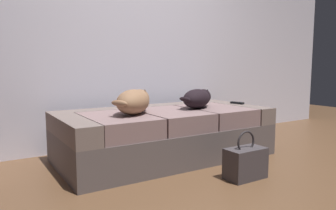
{
  "coord_description": "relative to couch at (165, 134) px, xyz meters",
  "views": [
    {
      "loc": [
        -1.57,
        -1.62,
        0.87
      ],
      "look_at": [
        0.0,
        0.91,
        0.51
      ],
      "focal_mm": 34.46,
      "sensor_mm": 36.0,
      "label": 1
    }
  ],
  "objects": [
    {
      "name": "couch",
      "position": [
        0.0,
        0.0,
        0.0
      ],
      "size": [
        1.98,
        0.95,
        0.46
      ],
      "color": "#574D4D",
      "rests_on": "ground"
    },
    {
      "name": "back_wall",
      "position": [
        0.0,
        0.72,
        1.17
      ],
      "size": [
        6.4,
        0.1,
        2.8
      ],
      "primitive_type": "cube",
      "color": "silver",
      "rests_on": "ground"
    },
    {
      "name": "handbag",
      "position": [
        0.22,
        -0.83,
        -0.1
      ],
      "size": [
        0.32,
        0.18,
        0.38
      ],
      "color": "#3C373A",
      "rests_on": "ground"
    },
    {
      "name": "dog_tan",
      "position": [
        -0.35,
        -0.06,
        0.34
      ],
      "size": [
        0.51,
        0.54,
        0.21
      ],
      "color": "#8B6345",
      "rests_on": "couch"
    },
    {
      "name": "ground_plane",
      "position": [
        0.0,
        -0.96,
        -0.23
      ],
      "size": [
        10.0,
        10.0,
        0.0
      ],
      "primitive_type": "plane",
      "color": "brown"
    },
    {
      "name": "dog_dark",
      "position": [
        0.35,
        -0.05,
        0.33
      ],
      "size": [
        0.51,
        0.41,
        0.19
      ],
      "color": "black",
      "rests_on": "couch"
    },
    {
      "name": "tv_remote",
      "position": [
        0.91,
        -0.02,
        0.24
      ],
      "size": [
        0.08,
        0.16,
        0.02
      ],
      "primitive_type": "cube",
      "rotation": [
        0.0,
        0.0,
        0.23
      ],
      "color": "black",
      "rests_on": "couch"
    }
  ]
}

